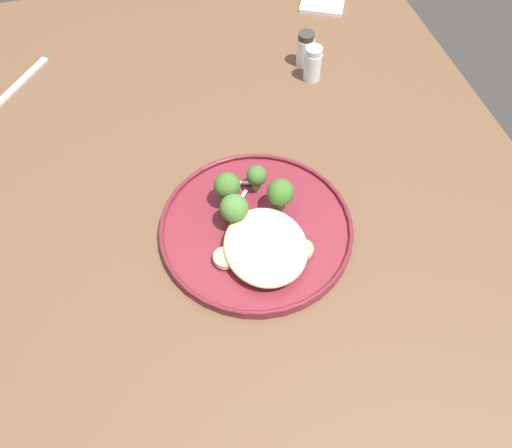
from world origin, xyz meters
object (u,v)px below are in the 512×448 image
Objects in this scene: broccoli_floret_split_head at (236,206)px; dinner_fork at (12,91)px; broccoli_floret_near_rim at (281,193)px; seared_scallop_large_seared at (268,249)px; seared_scallop_center_golden at (240,253)px; salt_shaker at (313,64)px; seared_scallop_left_edge at (225,258)px; broccoli_floret_rear_charred at (257,176)px; seared_scallop_right_edge at (259,240)px; seared_scallop_rear_pale at (303,250)px; broccoli_floret_beside_noodles at (230,186)px; pepper_shaker at (305,49)px; dinner_plate at (256,228)px.

broccoli_floret_split_head is 0.39× the size of dinner_fork.
broccoli_floret_near_rim is at bearing -85.31° from broccoli_floret_split_head.
seared_scallop_large_seared is 0.08m from broccoli_floret_split_head.
seared_scallop_center_golden is 0.42m from salt_shaker.
seared_scallop_large_seared is 0.06m from seared_scallop_left_edge.
broccoli_floret_rear_charred is 0.71× the size of salt_shaker.
salt_shaker is at bearing -30.06° from seared_scallop_right_edge.
seared_scallop_rear_pale is 0.14m from broccoli_floret_beside_noodles.
pepper_shaker is at bearing -24.24° from broccoli_floret_near_rim.
dinner_fork is (0.35, 0.37, -0.04)m from broccoli_floret_rear_charred.
dinner_plate is 9.31× the size of seared_scallop_rear_pale.
seared_scallop_rear_pale is at bearing -174.74° from broccoli_floret_near_rim.
broccoli_floret_rear_charred is 0.29m from salt_shaker.
seared_scallop_center_golden is 0.43× the size of broccoli_floret_split_head.
seared_scallop_rear_pale is at bearing 159.31° from salt_shaker.
pepper_shaker is at bearing -29.88° from seared_scallop_center_golden.
dinner_fork is (0.39, 0.40, -0.05)m from broccoli_floret_near_rim.
seared_scallop_right_edge is at bearing -142.22° from dinner_fork.
broccoli_floret_beside_noodles is (0.03, 0.07, 0.00)m from broccoli_floret_near_rim.
broccoli_floret_split_head reaches higher than seared_scallop_rear_pale.
seared_scallop_right_edge is (0.02, -0.05, 0.00)m from seared_scallop_left_edge.
seared_scallop_left_edge is 0.11m from broccoli_floret_beside_noodles.
seared_scallop_rear_pale is at bearing -139.28° from dinner_plate.
seared_scallop_right_edge is at bearing 138.42° from broccoli_floret_near_rim.
dinner_plate is 0.06m from broccoli_floret_near_rim.
seared_scallop_right_edge is 0.08m from broccoli_floret_near_rim.
seared_scallop_large_seared is 0.37× the size of broccoli_floret_near_rim.
broccoli_floret_near_rim is 0.90× the size of pepper_shaker.
seared_scallop_left_edge is at bearing 153.29° from broccoli_floret_split_head.
broccoli_floret_rear_charred is (0.12, -0.08, 0.02)m from seared_scallop_left_edge.
broccoli_floret_rear_charred reaches higher than seared_scallop_rear_pale.
broccoli_floret_near_rim reaches higher than salt_shaker.
broccoli_floret_split_head is 0.91× the size of pepper_shaker.
broccoli_floret_near_rim is at bearing 155.76° from pepper_shaker.
salt_shaker reaches higher than broccoli_floret_rear_charred.
broccoli_floret_near_rim is (0.07, -0.04, 0.03)m from seared_scallop_large_seared.
broccoli_floret_rear_charred is (0.12, -0.06, 0.02)m from seared_scallop_center_golden.
seared_scallop_left_edge is at bearing 106.29° from seared_scallop_right_edge.
broccoli_floret_beside_noodles reaches higher than pepper_shaker.
pepper_shaker is at bearing -27.12° from seared_scallop_right_edge.
broccoli_floret_rear_charred is at bearing 144.15° from salt_shaker.
seared_scallop_rear_pale is 0.12m from broccoli_floret_split_head.
dinner_plate is 0.08m from broccoli_floret_rear_charred.
seared_scallop_left_edge is at bearing 147.88° from pepper_shaker.
broccoli_floret_beside_noodles reaches higher than seared_scallop_left_edge.
broccoli_floret_split_head is at bearing 94.69° from broccoli_floret_near_rim.
seared_scallop_large_seared is at bearing 152.23° from salt_shaker.
broccoli_floret_rear_charred is (0.01, -0.05, -0.01)m from broccoli_floret_beside_noodles.
salt_shaker is (0.29, -0.22, -0.01)m from broccoli_floret_split_head.
broccoli_floret_rear_charred is (0.12, -0.02, 0.02)m from seared_scallop_large_seared.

